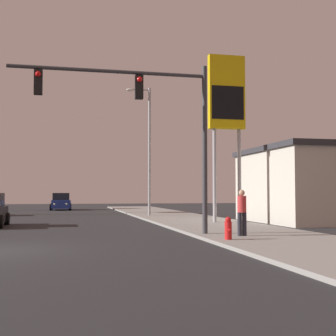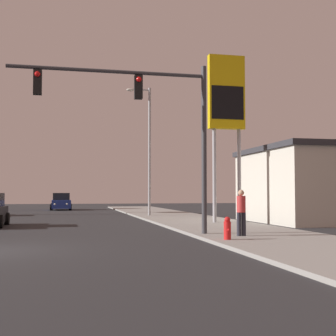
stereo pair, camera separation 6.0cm
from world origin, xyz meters
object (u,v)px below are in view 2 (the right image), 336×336
(gas_station_sign, at_px, (226,101))
(traffic_light_mast, at_px, (150,112))
(car_blue, at_px, (61,202))
(pedestrian_on_sidewalk, at_px, (241,211))
(street_lamp, at_px, (148,144))
(fire_hydrant, at_px, (227,228))

(gas_station_sign, bearing_deg, traffic_light_mast, -129.61)
(car_blue, distance_m, pedestrian_on_sidewalk, 32.26)
(car_blue, bearing_deg, street_lamp, 110.22)
(car_blue, relative_size, traffic_light_mast, 0.58)
(gas_station_sign, height_order, pedestrian_on_sidewalk, gas_station_sign)
(traffic_light_mast, height_order, gas_station_sign, gas_station_sign)
(car_blue, relative_size, street_lamp, 0.48)
(traffic_light_mast, xyz_separation_m, fire_hydrant, (2.22, -2.39, -4.25))
(car_blue, relative_size, fire_hydrant, 5.70)
(street_lamp, relative_size, gas_station_sign, 1.00)
(fire_hydrant, bearing_deg, traffic_light_mast, 132.89)
(street_lamp, bearing_deg, car_blue, 111.60)
(gas_station_sign, relative_size, fire_hydrant, 11.84)
(car_blue, height_order, traffic_light_mast, traffic_light_mast)
(street_lamp, relative_size, fire_hydrant, 11.84)
(traffic_light_mast, xyz_separation_m, gas_station_sign, (5.34, 6.45, 1.88))
(car_blue, distance_m, traffic_light_mast, 30.79)
(traffic_light_mast, bearing_deg, gas_station_sign, 50.39)
(street_lamp, xyz_separation_m, fire_hydrant, (-0.28, -17.40, -4.63))
(traffic_light_mast, distance_m, pedestrian_on_sidewalk, 5.02)
(traffic_light_mast, height_order, pedestrian_on_sidewalk, traffic_light_mast)
(gas_station_sign, xyz_separation_m, pedestrian_on_sidewalk, (-2.17, -7.67, -5.58))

